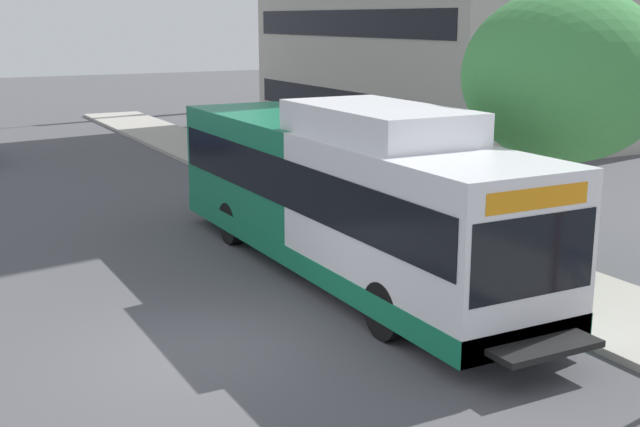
% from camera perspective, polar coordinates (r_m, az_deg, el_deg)
% --- Properties ---
extents(ground_plane, '(120.00, 120.00, 0.00)m').
position_cam_1_polar(ground_plane, '(20.90, -15.56, -1.63)').
color(ground_plane, '#4C4C51').
extents(sidewalk_curb, '(3.00, 56.00, 0.14)m').
position_cam_1_polar(sidewalk_curb, '(21.65, 4.01, -0.46)').
color(sidewalk_curb, '#A8A399').
rests_on(sidewalk_curb, ground).
extents(transit_bus, '(2.58, 12.25, 3.65)m').
position_cam_1_polar(transit_bus, '(16.94, 1.51, 1.34)').
color(transit_bus, white).
rests_on(transit_bus, ground).
extents(street_tree_near_stop, '(4.15, 4.15, 5.73)m').
position_cam_1_polar(street_tree_near_stop, '(17.54, 16.60, 9.11)').
color(street_tree_near_stop, '#4C3823').
rests_on(street_tree_near_stop, sidewalk_curb).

